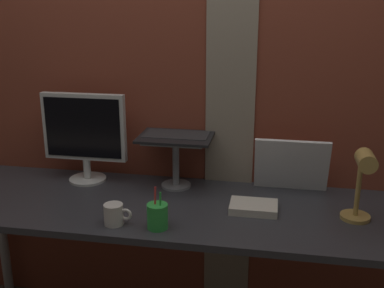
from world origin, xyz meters
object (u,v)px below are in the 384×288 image
(monitor, at_px, (84,132))
(desk_lamp, at_px, (362,179))
(pen_cup, at_px, (157,216))
(coffee_mug, at_px, (114,214))
(laptop, at_px, (179,123))
(whiteboard_panel, at_px, (291,165))

(monitor, bearing_deg, desk_lamp, -11.76)
(desk_lamp, xyz_separation_m, pen_cup, (-0.77, -0.17, -0.14))
(desk_lamp, distance_m, coffee_mug, 0.98)
(coffee_mug, bearing_deg, pen_cup, -0.02)
(desk_lamp, relative_size, coffee_mug, 2.78)
(pen_cup, bearing_deg, desk_lamp, 12.38)
(monitor, bearing_deg, pen_cup, -42.58)
(laptop, height_order, coffee_mug, laptop)
(whiteboard_panel, relative_size, desk_lamp, 1.06)
(monitor, relative_size, whiteboard_panel, 1.29)
(pen_cup, distance_m, coffee_mug, 0.18)
(whiteboard_panel, xyz_separation_m, pen_cup, (-0.52, -0.47, -0.08))
(monitor, xyz_separation_m, whiteboard_panel, (0.98, 0.04, -0.12))
(coffee_mug, bearing_deg, desk_lamp, 10.13)
(laptop, height_order, pen_cup, laptop)
(laptop, bearing_deg, pen_cup, -87.77)
(desk_lamp, bearing_deg, monitor, 168.24)
(laptop, height_order, whiteboard_panel, laptop)
(laptop, bearing_deg, whiteboard_panel, -3.64)
(whiteboard_panel, bearing_deg, monitor, -177.61)
(monitor, height_order, coffee_mug, monitor)
(whiteboard_panel, bearing_deg, coffee_mug, -145.88)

